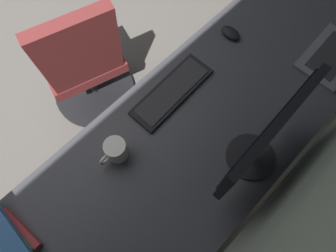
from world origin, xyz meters
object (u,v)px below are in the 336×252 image
at_px(keyboard_main, 172,92).
at_px(coffee_mug, 116,150).
at_px(mouse_main, 231,33).
at_px(drawer_pedestal, 122,237).
at_px(office_chair, 84,66).
at_px(monitor_secondary, 266,137).

distance_m(keyboard_main, coffee_mug, 0.37).
xyz_separation_m(mouse_main, coffee_mug, (0.80, 0.06, 0.03)).
distance_m(drawer_pedestal, coffee_mug, 0.53).
height_order(mouse_main, coffee_mug, coffee_mug).
bearing_deg(coffee_mug, mouse_main, -175.83).
height_order(drawer_pedestal, coffee_mug, coffee_mug).
height_order(keyboard_main, office_chair, office_chair).
xyz_separation_m(keyboard_main, coffee_mug, (0.37, 0.04, 0.04)).
height_order(monitor_secondary, keyboard_main, monitor_secondary).
xyz_separation_m(drawer_pedestal, monitor_secondary, (-0.61, 0.20, 0.61)).
relative_size(drawer_pedestal, monitor_secondary, 1.39).
xyz_separation_m(drawer_pedestal, office_chair, (-0.49, -0.83, 0.11)).
bearing_deg(keyboard_main, mouse_main, -177.60).
height_order(monitor_secondary, coffee_mug, monitor_secondary).
relative_size(drawer_pedestal, mouse_main, 6.68).
bearing_deg(keyboard_main, office_chair, -78.86).
xyz_separation_m(monitor_secondary, coffee_mug, (0.37, -0.40, -0.18)).
relative_size(monitor_secondary, coffee_mug, 3.87).
height_order(keyboard_main, mouse_main, mouse_main).
bearing_deg(office_chair, coffee_mug, 68.26).
bearing_deg(monitor_secondary, mouse_main, -132.91).
relative_size(monitor_secondary, office_chair, 0.52).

